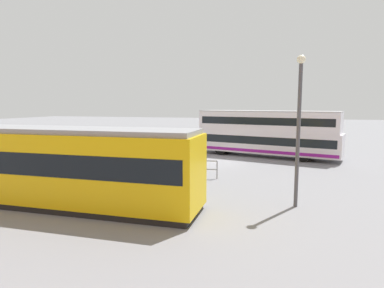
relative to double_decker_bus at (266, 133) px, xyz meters
name	(u,v)px	position (x,y,z in m)	size (l,w,h in m)	color
ground_plane	(217,162)	(3.40, 3.63, -1.96)	(160.00, 160.00, 0.00)	gray
double_decker_bus	(266,133)	(0.00, 0.00, 0.00)	(12.03, 5.25, 3.83)	silver
tram_yellow	(57,165)	(7.83, 15.85, -0.22)	(12.61, 2.83, 3.36)	#E5B70C
pedestrian_near_railing	(162,154)	(6.48, 7.05, -0.96)	(0.45, 0.45, 1.74)	#33384C
pedestrian_crossing	(154,171)	(4.90, 12.15, -1.06)	(0.45, 0.45, 1.58)	#4C3F2D
pedestrian_railing	(140,164)	(6.95, 9.62, -1.21)	(9.51, 1.04, 1.08)	gray
info_sign	(72,145)	(12.22, 9.03, -0.35)	(1.06, 0.15, 2.35)	slate
street_lamp	(299,119)	(-2.05, 13.24, 1.76)	(0.36, 0.36, 6.31)	#4C4C51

